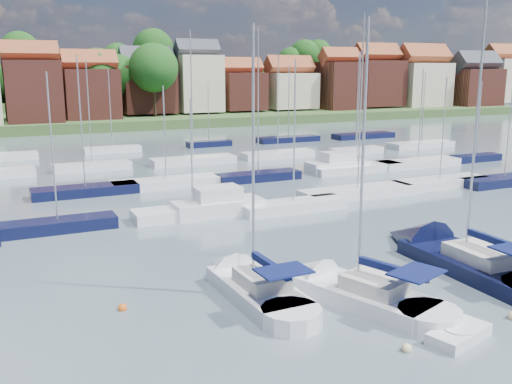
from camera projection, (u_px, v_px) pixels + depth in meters
name	position (u px, v px, depth m)	size (l,w,h in m)	color
ground	(197.00, 170.00, 64.33)	(260.00, 260.00, 0.00)	#4C6068
sailboat_left	(247.00, 285.00, 29.18)	(3.04, 10.59, 14.35)	silver
sailboat_centre	(345.00, 291.00, 28.36)	(6.17, 11.06, 14.61)	silver
sailboat_navy	(448.00, 255.00, 33.85)	(4.04, 14.06, 19.23)	black
tender	(459.00, 334.00, 23.96)	(3.31, 2.21, 0.66)	silver
buoy_b	(406.00, 351.00, 23.07)	(0.44, 0.44, 0.44)	beige
buoy_c	(403.00, 307.00, 27.37)	(0.49, 0.49, 0.49)	#D85914
buoy_e	(422.00, 249.00, 36.07)	(0.50, 0.50, 0.50)	#D85914
buoy_g	(478.00, 248.00, 36.21)	(0.54, 0.54, 0.54)	beige
buoy_h	(123.00, 310.00, 26.99)	(0.43, 0.43, 0.43)	#D85914
marina_field	(229.00, 171.00, 60.73)	(79.62, 41.41, 15.93)	silver
far_shore_town	(86.00, 94.00, 146.34)	(212.46, 90.00, 22.27)	#405A2D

